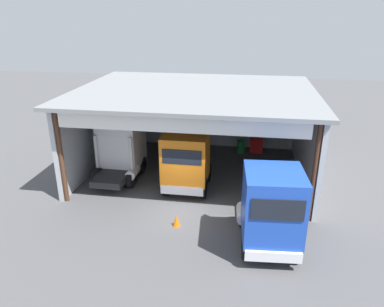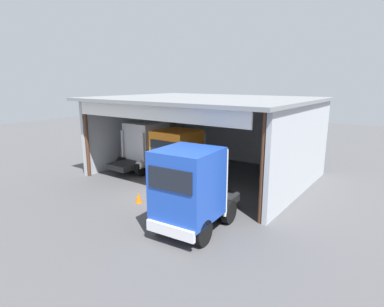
# 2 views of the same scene
# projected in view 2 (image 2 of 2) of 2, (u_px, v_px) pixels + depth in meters

# --- Properties ---
(ground_plane) EXTENTS (80.00, 80.00, 0.00)m
(ground_plane) POSITION_uv_depth(u_px,v_px,m) (156.00, 195.00, 17.74)
(ground_plane) COLOR #4C4C4F
(ground_plane) RESTS_ON ground
(workshop_shed) EXTENTS (13.58, 10.78, 5.28)m
(workshop_shed) POSITION_uv_depth(u_px,v_px,m) (212.00, 121.00, 21.50)
(workshop_shed) COLOR #ADB2B7
(workshop_shed) RESTS_ON ground
(truck_white_right_bay) EXTENTS (2.48, 4.46, 3.42)m
(truck_white_right_bay) POSITION_uv_depth(u_px,v_px,m) (145.00, 145.00, 22.64)
(truck_white_right_bay) COLOR white
(truck_white_right_bay) RESTS_ON ground
(truck_orange_left_bay) EXTENTS (2.54, 4.29, 3.44)m
(truck_orange_left_bay) POSITION_uv_depth(u_px,v_px,m) (179.00, 156.00, 19.24)
(truck_orange_left_bay) COLOR orange
(truck_orange_left_bay) RESTS_ON ground
(truck_blue_center_right_bay) EXTENTS (2.72, 5.08, 3.65)m
(truck_blue_center_right_bay) POSITION_uv_depth(u_px,v_px,m) (191.00, 189.00, 13.04)
(truck_blue_center_right_bay) COLOR #1E47B7
(truck_blue_center_right_bay) RESTS_ON ground
(oil_drum) EXTENTS (0.58, 0.58, 0.88)m
(oil_drum) POSITION_uv_depth(u_px,v_px,m) (264.00, 164.00, 22.89)
(oil_drum) COLOR #197233
(oil_drum) RESTS_ON ground
(tool_cart) EXTENTS (0.90, 0.60, 1.00)m
(tool_cart) POSITION_uv_depth(u_px,v_px,m) (279.00, 164.00, 22.48)
(tool_cart) COLOR red
(tool_cart) RESTS_ON ground
(traffic_cone) EXTENTS (0.36, 0.36, 0.56)m
(traffic_cone) POSITION_uv_depth(u_px,v_px,m) (139.00, 198.00, 16.60)
(traffic_cone) COLOR orange
(traffic_cone) RESTS_ON ground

